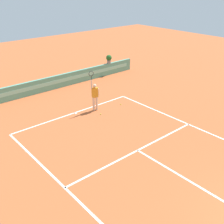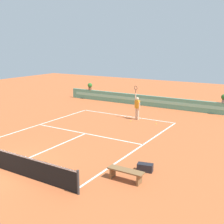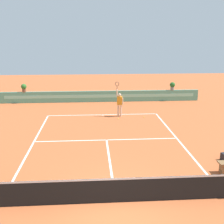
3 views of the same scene
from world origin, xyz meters
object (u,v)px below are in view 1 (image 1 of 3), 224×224
tennis_ball_mid_court (101,114)px  potted_plant_far_right (109,59)px  tennis_player (95,95)px  tennis_ball_near_baseline (121,104)px

tennis_ball_mid_court → potted_plant_far_right: 8.07m
tennis_ball_mid_court → potted_plant_far_right: potted_plant_far_right is taller
tennis_player → tennis_ball_mid_court: size_ratio=38.01×
tennis_ball_near_baseline → tennis_ball_mid_court: same height
tennis_player → potted_plant_far_right: (5.34, 5.01, 0.36)m
potted_plant_far_right → tennis_player: bearing=-136.8°
potted_plant_far_right → tennis_ball_near_baseline: bearing=-123.2°
tennis_ball_near_baseline → tennis_ball_mid_court: 1.94m
tennis_ball_near_baseline → tennis_ball_mid_court: (-1.92, -0.29, 0.00)m
tennis_player → potted_plant_far_right: size_ratio=3.57×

